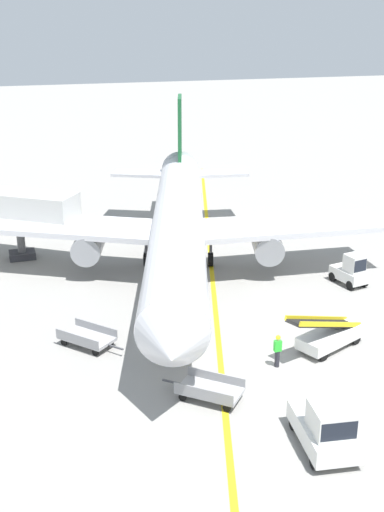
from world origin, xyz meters
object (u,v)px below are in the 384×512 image
pushback_tug (326,427)px  baggage_tug_near_wing (351,271)px  belt_loader_forward_hold (329,334)px  safety_cone_nose_left (356,261)px  airliner (178,225)px  baggage_cart_loaded (87,337)px  ground_crew_marshaller (278,350)px  safety_cone_tail_area (197,260)px  baggage_cart_empty_trailing (209,390)px

pushback_tug → baggage_tug_near_wing: (9.77, 14.63, -0.07)m
pushback_tug → belt_loader_forward_hold: size_ratio=0.75×
baggage_tug_near_wing → safety_cone_nose_left: (2.35, 3.14, -0.71)m
airliner → baggage_cart_loaded: size_ratio=10.25×
ground_crew_marshaller → belt_loader_forward_hold: bearing=15.6°
airliner → baggage_cart_loaded: airliner is taller
safety_cone_tail_area → ground_crew_marshaller: bearing=-92.9°
safety_cone_tail_area → airliner: bearing=-138.7°
pushback_tug → baggage_tug_near_wing: 17.59m
baggage_cart_loaded → safety_cone_tail_area: bearing=47.0°
belt_loader_forward_hold → safety_cone_tail_area: bearing=100.4°
pushback_tug → safety_cone_tail_area: (1.69, 21.37, -0.77)m
baggage_cart_loaded → baggage_cart_empty_trailing: (4.37, -6.71, 0.00)m
airliner → safety_cone_nose_left: airliner is taller
baggage_cart_loaded → baggage_cart_empty_trailing: bearing=-56.9°
airliner → safety_cone_nose_left: (12.25, -1.99, -3.20)m
pushback_tug → ground_crew_marshaller: bearing=81.8°
pushback_tug → baggage_cart_empty_trailing: bearing=123.5°
ground_crew_marshaller → baggage_cart_empty_trailing: bearing=-157.0°
baggage_tug_near_wing → pushback_tug: bearing=-123.7°
belt_loader_forward_hold → baggage_cart_loaded: size_ratio=1.51×
baggage_cart_loaded → belt_loader_forward_hold: bearing=-19.0°
belt_loader_forward_hold → baggage_cart_loaded: 12.45m
airliner → baggage_tug_near_wing: 11.43m
safety_cone_nose_left → safety_cone_tail_area: bearing=161.0°
baggage_cart_empty_trailing → pushback_tug: bearing=-56.5°
pushback_tug → ground_crew_marshaller: pushback_tug is taller
airliner → baggage_cart_loaded: 11.49m
airliner → safety_cone_nose_left: bearing=-9.2°
baggage_cart_loaded → safety_cone_nose_left: bearing=17.8°
pushback_tug → ground_crew_marshaller: 6.57m
ground_crew_marshaller → safety_cone_nose_left: bearing=45.2°
baggage_cart_empty_trailing → ground_crew_marshaller: bearing=23.0°
ground_crew_marshaller → safety_cone_nose_left: (11.18, 11.27, -0.69)m
baggage_tug_near_wing → safety_cone_tail_area: bearing=140.2°
airliner → belt_loader_forward_hold: size_ratio=6.78×
belt_loader_forward_hold → ground_crew_marshaller: size_ratio=3.00×
airliner → safety_cone_tail_area: size_ratio=78.51×
belt_loader_forward_hold → baggage_cart_empty_trailing: size_ratio=1.52×
pushback_tug → baggage_cart_loaded: size_ratio=1.14×
belt_loader_forward_hold → safety_cone_nose_left: size_ratio=11.58×
airliner → ground_crew_marshaller: size_ratio=20.32×
airliner → pushback_tug: 19.91m
pushback_tug → baggage_tug_near_wing: size_ratio=1.47×
belt_loader_forward_hold → ground_crew_marshaller: belt_loader_forward_hold is taller
baggage_tug_near_wing → safety_cone_nose_left: size_ratio=5.91×
pushback_tug → baggage_cart_loaded: pushback_tug is taller
baggage_cart_loaded → safety_cone_tail_area: 13.52m
ground_crew_marshaller → safety_cone_tail_area: ground_crew_marshaller is taller
safety_cone_tail_area → baggage_cart_loaded: bearing=-133.0°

